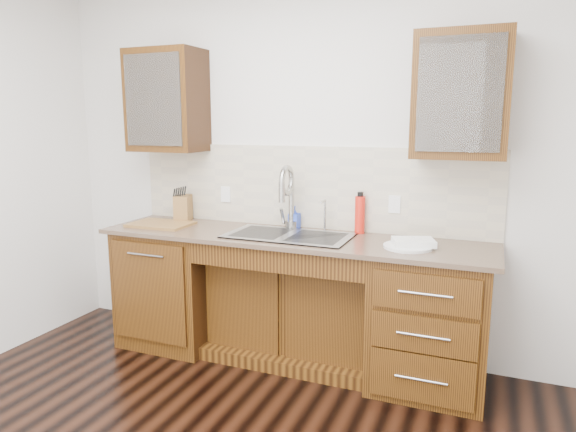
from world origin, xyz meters
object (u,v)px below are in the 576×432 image
at_px(knife_block, 183,208).
at_px(water_bottle, 360,215).
at_px(plate, 408,247).
at_px(cutting_board, 161,224).
at_px(soap_bottle, 294,217).

bearing_deg(knife_block, water_bottle, -16.15).
height_order(plate, knife_block, knife_block).
relative_size(plate, cutting_board, 0.68).
xyz_separation_m(plate, knife_block, (-1.77, 0.23, 0.09)).
bearing_deg(plate, knife_block, 172.52).
bearing_deg(plate, water_bottle, 141.46).
height_order(plate, cutting_board, cutting_board).
bearing_deg(knife_block, plate, -26.57).
bearing_deg(water_bottle, knife_block, -177.06).
distance_m(soap_bottle, cutting_board, 1.00).
relative_size(water_bottle, cutting_board, 0.58).
relative_size(soap_bottle, water_bottle, 0.63).
height_order(knife_block, cutting_board, knife_block).
xyz_separation_m(water_bottle, knife_block, (-1.39, -0.07, -0.03)).
xyz_separation_m(knife_block, cutting_board, (-0.05, -0.22, -0.09)).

